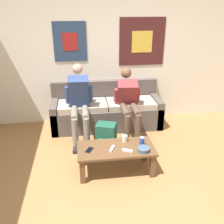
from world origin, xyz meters
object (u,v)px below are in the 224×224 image
at_px(coffee_table, 116,152).
at_px(backpack, 106,136).
at_px(couch, 107,111).
at_px(pillar_candle, 125,138).
at_px(game_controller_near_left, 112,148).
at_px(person_seated_adult, 79,101).
at_px(drink_can_blue, 142,141).
at_px(ceramic_bowl, 143,149).
at_px(person_seated_teen, 128,100).
at_px(cell_phone, 89,150).
at_px(game_controller_near_right, 127,150).

xyz_separation_m(coffee_table, backpack, (-0.06, 0.64, -0.11)).
bearing_deg(backpack, couch, 82.83).
relative_size(pillar_candle, game_controller_near_left, 0.72).
height_order(person_seated_adult, backpack, person_seated_adult).
distance_m(drink_can_blue, game_controller_near_left, 0.42).
bearing_deg(ceramic_bowl, backpack, 117.86).
xyz_separation_m(ceramic_bowl, pillar_candle, (-0.20, 0.28, 0.01)).
bearing_deg(couch, person_seated_teen, -45.30).
bearing_deg(cell_phone, person_seated_adult, 95.40).
distance_m(drink_can_blue, game_controller_near_right, 0.26).
distance_m(person_seated_adult, backpack, 0.75).
bearing_deg(person_seated_adult, game_controller_near_right, -62.98).
relative_size(coffee_table, game_controller_near_left, 7.23).
height_order(drink_can_blue, game_controller_near_left, drink_can_blue).
distance_m(backpack, drink_can_blue, 0.80).
xyz_separation_m(pillar_candle, drink_can_blue, (0.21, -0.14, 0.02)).
height_order(person_seated_teen, cell_phone, person_seated_teen).
bearing_deg(person_seated_adult, backpack, -46.37).
bearing_deg(coffee_table, game_controller_near_left, -148.21).
bearing_deg(ceramic_bowl, game_controller_near_right, 174.03).
relative_size(drink_can_blue, game_controller_near_left, 0.86).
distance_m(person_seated_teen, backpack, 0.75).
bearing_deg(drink_can_blue, game_controller_near_left, -173.74).
relative_size(person_seated_adult, person_seated_teen, 1.09).
height_order(backpack, game_controller_near_right, backpack).
bearing_deg(game_controller_near_right, person_seated_adult, 117.02).
relative_size(backpack, ceramic_bowl, 2.37).
distance_m(person_seated_teen, pillar_candle, 0.98).
bearing_deg(pillar_candle, game_controller_near_right, -92.22).
bearing_deg(ceramic_bowl, drink_can_blue, 84.68).
xyz_separation_m(person_seated_teen, ceramic_bowl, (-0.03, -1.21, -0.23)).
xyz_separation_m(person_seated_adult, pillar_candle, (0.61, -0.91, -0.25)).
relative_size(backpack, game_controller_near_right, 2.82).
distance_m(person_seated_adult, cell_phone, 1.13).
distance_m(couch, ceramic_bowl, 1.59).
height_order(ceramic_bowl, game_controller_near_right, ceramic_bowl).
bearing_deg(person_seated_teen, pillar_candle, -104.10).
bearing_deg(backpack, game_controller_near_right, -75.19).
bearing_deg(couch, game_controller_near_left, -93.57).
bearing_deg(game_controller_near_left, coffee_table, 31.79).
height_order(coffee_table, cell_phone, cell_phone).
bearing_deg(game_controller_near_left, person_seated_adult, 110.27).
height_order(couch, cell_phone, couch).
relative_size(backpack, pillar_candle, 3.93).
height_order(ceramic_bowl, game_controller_near_left, ceramic_bowl).
bearing_deg(couch, cell_phone, -105.28).
height_order(backpack, ceramic_bowl, ceramic_bowl).
height_order(couch, drink_can_blue, couch).
xyz_separation_m(game_controller_near_right, cell_phone, (-0.50, 0.09, -0.01)).
bearing_deg(drink_can_blue, pillar_candle, 146.78).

